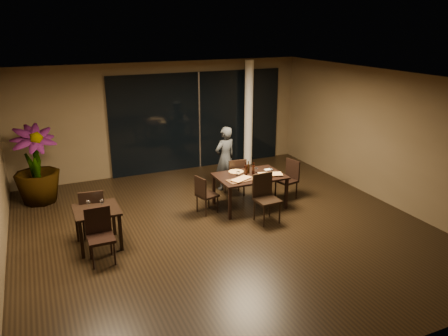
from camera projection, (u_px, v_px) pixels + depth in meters
ground at (223, 229)px, 8.85m from camera, size 8.00×8.00×0.00m
wall_back at (163, 118)px, 11.88m from camera, size 8.00×0.10×3.00m
wall_front at (370, 257)px, 4.86m from camera, size 8.00×0.10×3.00m
wall_right at (386, 137)px, 9.92m from camera, size 0.10×8.00×3.00m
ceiling at (223, 78)px, 7.89m from camera, size 8.00×8.00×0.04m
window_panel at (199, 121)px, 12.23m from camera, size 5.00×0.06×2.70m
column at (249, 113)px, 12.45m from camera, size 0.24×0.24×3.00m
main_table at (250, 178)px, 9.71m from camera, size 1.50×1.00×0.75m
side_table at (97, 215)px, 7.99m from camera, size 0.80×0.80×0.75m
chair_main_far at (236, 175)px, 10.36m from camera, size 0.47×0.47×0.94m
chair_main_near at (265, 195)px, 9.07m from camera, size 0.49×0.49×1.01m
chair_main_left at (204, 193)px, 9.42m from camera, size 0.48×0.48×0.85m
chair_main_right at (289, 177)px, 10.28m from camera, size 0.51×0.51×0.92m
chair_side_far at (92, 211)px, 8.36m from camera, size 0.51×0.51×0.98m
chair_side_near at (100, 232)px, 7.53m from camera, size 0.44×0.44×0.96m
diner at (225, 158)px, 10.72m from camera, size 0.61×0.49×1.59m
potted_plant at (36, 165)px, 9.89m from camera, size 1.20×1.20×1.79m
pizza_board_left at (241, 180)px, 9.38m from camera, size 0.65×0.38×0.01m
pizza_board_right at (270, 175)px, 9.67m from camera, size 0.58×0.37×0.01m
oblong_pizza_left at (241, 179)px, 9.37m from camera, size 0.49×0.38×0.02m
oblong_pizza_right at (270, 174)px, 9.67m from camera, size 0.55×0.38×0.02m
round_pizza at (236, 172)px, 9.88m from camera, size 0.33×0.33×0.01m
bottle_a at (246, 169)px, 9.63m from camera, size 0.07×0.07×0.31m
bottle_b at (253, 168)px, 9.68m from camera, size 0.06×0.06×0.29m
bottle_c at (248, 167)px, 9.76m from camera, size 0.06×0.06×0.29m
tumbler_left at (238, 174)px, 9.65m from camera, size 0.08×0.08×0.09m
tumbler_right at (256, 170)px, 9.87m from camera, size 0.08×0.08×0.10m
napkin_near at (273, 173)px, 9.82m from camera, size 0.20×0.15×0.01m
napkin_far at (268, 170)px, 10.03m from camera, size 0.18×0.10×0.01m
wine_glass_a at (88, 205)px, 7.92m from camera, size 0.07×0.07×0.16m
wine_glass_b at (102, 204)px, 7.96m from camera, size 0.07×0.07×0.16m
side_napkin at (99, 213)px, 7.75m from camera, size 0.20×0.16×0.01m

